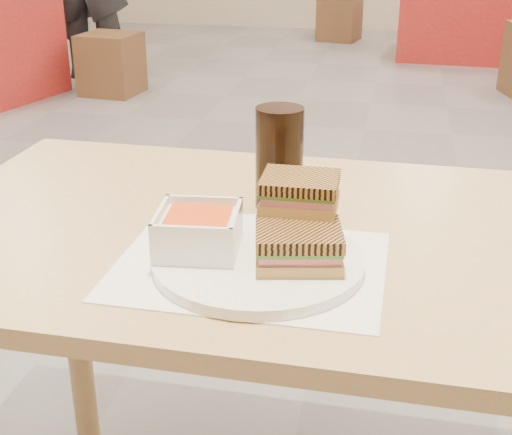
% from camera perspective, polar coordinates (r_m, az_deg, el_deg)
% --- Properties ---
extents(main_table, '(1.21, 0.71, 0.75)m').
position_cam_1_polar(main_table, '(1.15, 2.89, -6.14)').
color(main_table, tan).
rests_on(main_table, ground).
extents(tray_liner, '(0.37, 0.29, 0.00)m').
position_cam_1_polar(tray_liner, '(0.98, -0.47, -3.85)').
color(tray_liner, white).
rests_on(tray_liner, main_table).
extents(plate, '(0.29, 0.29, 0.02)m').
position_cam_1_polar(plate, '(0.98, 0.19, -3.51)').
color(plate, white).
rests_on(plate, tray_liner).
extents(soup_bowl, '(0.12, 0.12, 0.06)m').
position_cam_1_polar(soup_bowl, '(0.98, -4.65, -1.23)').
color(soup_bowl, white).
rests_on(soup_bowl, plate).
extents(panini_lower, '(0.13, 0.12, 0.05)m').
position_cam_1_polar(panini_lower, '(0.94, 3.42, -2.29)').
color(panini_lower, '#B89247').
rests_on(panini_lower, plate).
extents(panini_upper, '(0.11, 0.09, 0.05)m').
position_cam_1_polar(panini_upper, '(0.99, 3.54, 2.04)').
color(panini_upper, '#B89247').
rests_on(panini_upper, panini_lower).
extents(cola_glass, '(0.08, 0.08, 0.17)m').
position_cam_1_polar(cola_glass, '(1.15, 1.88, 4.80)').
color(cola_glass, black).
rests_on(cola_glass, main_table).
extents(bg_table_2, '(0.96, 0.96, 0.81)m').
position_cam_1_polar(bg_table_2, '(6.64, 15.80, 15.82)').
color(bg_table_2, '#A32C1E').
rests_on(bg_table_2, ground).
extents(bg_chair_0r, '(0.40, 0.40, 0.41)m').
position_cam_1_polar(bg_chair_0r, '(5.16, -11.54, 11.98)').
color(bg_chair_0r, brown).
rests_on(bg_chair_0r, ground).
extents(bg_chair_2l, '(0.43, 0.43, 0.42)m').
position_cam_1_polar(bg_chair_2l, '(7.28, 6.72, 15.57)').
color(bg_chair_2l, brown).
rests_on(bg_chair_2l, ground).
extents(bg_chair_2r, '(0.44, 0.44, 0.47)m').
position_cam_1_polar(bg_chair_2r, '(6.63, 17.80, 14.09)').
color(bg_chair_2r, brown).
rests_on(bg_chair_2r, ground).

